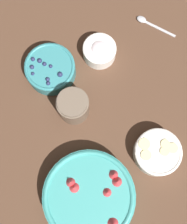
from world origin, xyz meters
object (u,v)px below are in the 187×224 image
at_px(bowl_strawberries, 89,196).
at_px(jar_chocolate, 73,106).
at_px(bowl_blueberries, 50,69).
at_px(bowl_cream, 99,51).
at_px(bowl_bananas, 157,152).

distance_m(bowl_strawberries, jar_chocolate, 0.26).
height_order(bowl_blueberries, jar_chocolate, jar_chocolate).
bearing_deg(jar_chocolate, bowl_cream, -36.35).
bearing_deg(bowl_strawberries, bowl_blueberries, 4.48).
distance_m(bowl_bananas, jar_chocolate, 0.27).
bearing_deg(jar_chocolate, bowl_strawberries, 177.32).
bearing_deg(bowl_cream, bowl_bananas, -165.54).
height_order(bowl_strawberries, jar_chocolate, jar_chocolate).
distance_m(bowl_blueberries, bowl_cream, 0.16).
xyz_separation_m(bowl_strawberries, bowl_bananas, (0.07, -0.22, -0.01)).
xyz_separation_m(bowl_strawberries, bowl_blueberries, (0.39, 0.03, -0.00)).
distance_m(bowl_strawberries, bowl_blueberries, 0.39).
relative_size(bowl_blueberries, jar_chocolate, 1.48).
bearing_deg(bowl_cream, jar_chocolate, 143.65).
relative_size(bowl_bananas, bowl_cream, 1.31).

